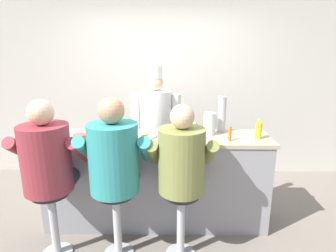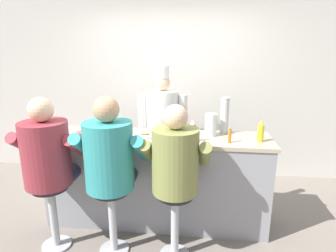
% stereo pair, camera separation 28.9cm
% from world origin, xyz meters
% --- Properties ---
extents(ground_plane, '(20.00, 20.00, 0.00)m').
position_xyz_m(ground_plane, '(0.00, 0.00, 0.00)').
color(ground_plane, slate).
extents(wall_back, '(10.00, 0.06, 2.70)m').
position_xyz_m(wall_back, '(0.00, 1.69, 1.35)').
color(wall_back, beige).
rests_on(wall_back, ground_plane).
extents(diner_counter, '(2.41, 0.57, 1.01)m').
position_xyz_m(diner_counter, '(0.00, 0.29, 0.50)').
color(diner_counter, gray).
rests_on(diner_counter, ground_plane).
extents(ketchup_bottle_red, '(0.06, 0.06, 0.23)m').
position_xyz_m(ketchup_bottle_red, '(0.39, 0.13, 1.11)').
color(ketchup_bottle_red, red).
rests_on(ketchup_bottle_red, diner_counter).
extents(mustard_bottle_yellow, '(0.06, 0.06, 0.22)m').
position_xyz_m(mustard_bottle_yellow, '(1.05, 0.22, 1.11)').
color(mustard_bottle_yellow, yellow).
rests_on(mustard_bottle_yellow, diner_counter).
extents(hot_sauce_bottle_orange, '(0.03, 0.03, 0.14)m').
position_xyz_m(hot_sauce_bottle_orange, '(0.75, 0.14, 1.08)').
color(hot_sauce_bottle_orange, orange).
rests_on(hot_sauce_bottle_orange, diner_counter).
extents(water_pitcher_clear, '(0.14, 0.13, 0.24)m').
position_xyz_m(water_pitcher_clear, '(0.57, 0.37, 1.13)').
color(water_pitcher_clear, silver).
rests_on(water_pitcher_clear, diner_counter).
extents(breakfast_plate, '(0.27, 0.27, 0.05)m').
position_xyz_m(breakfast_plate, '(-0.13, 0.28, 1.02)').
color(breakfast_plate, white).
rests_on(breakfast_plate, diner_counter).
extents(cereal_bowl, '(0.13, 0.13, 0.05)m').
position_xyz_m(cereal_bowl, '(-0.76, 0.16, 1.03)').
color(cereal_bowl, '#B24C47').
rests_on(cereal_bowl, diner_counter).
extents(coffee_mug_white, '(0.12, 0.08, 0.09)m').
position_xyz_m(coffee_mug_white, '(-0.51, 0.13, 1.06)').
color(coffee_mug_white, white).
rests_on(coffee_mug_white, diner_counter).
extents(cup_stack_steel, '(0.09, 0.09, 0.39)m').
position_xyz_m(cup_stack_steel, '(0.72, 0.47, 1.20)').
color(cup_stack_steel, '#B7BABF').
rests_on(cup_stack_steel, diner_counter).
extents(diner_seated_maroon, '(0.64, 0.64, 1.49)m').
position_xyz_m(diner_seated_maroon, '(-0.92, -0.24, 0.93)').
color(diner_seated_maroon, '#B2B5BA').
rests_on(diner_seated_maroon, ground_plane).
extents(diner_seated_teal, '(0.66, 0.65, 1.51)m').
position_xyz_m(diner_seated_teal, '(-0.33, -0.24, 0.94)').
color(diner_seated_teal, '#B2B5BA').
rests_on(diner_seated_teal, ground_plane).
extents(diner_seated_olive, '(0.61, 0.61, 1.46)m').
position_xyz_m(diner_seated_olive, '(0.26, -0.24, 0.92)').
color(diner_seated_olive, '#B2B5BA').
rests_on(diner_seated_olive, ground_plane).
extents(cook_in_whites_near, '(0.66, 0.43, 1.70)m').
position_xyz_m(cook_in_whites_near, '(-0.05, 1.11, 0.93)').
color(cook_in_whites_near, '#232328').
rests_on(cook_in_whites_near, ground_plane).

